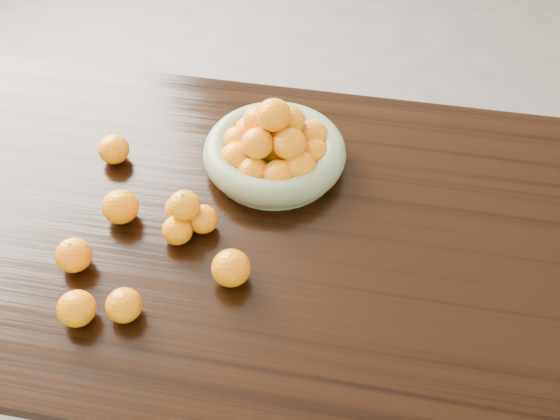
% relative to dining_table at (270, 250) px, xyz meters
% --- Properties ---
extents(ground, '(5.00, 5.00, 0.00)m').
position_rel_dining_table_xyz_m(ground, '(0.00, 0.00, -0.66)').
color(ground, '#5F5B59').
rests_on(ground, ground).
extents(dining_table, '(2.00, 1.00, 0.75)m').
position_rel_dining_table_xyz_m(dining_table, '(0.00, 0.00, 0.00)').
color(dining_table, black).
rests_on(dining_table, ground).
extents(fruit_bowl, '(0.34, 0.34, 0.19)m').
position_rel_dining_table_xyz_m(fruit_bowl, '(-0.02, 0.20, 0.14)').
color(fruit_bowl, gray).
rests_on(fruit_bowl, dining_table).
extents(orange_pyramid, '(0.13, 0.13, 0.11)m').
position_rel_dining_table_xyz_m(orange_pyramid, '(-0.18, -0.04, 0.13)').
color(orange_pyramid, '#FF9807').
rests_on(orange_pyramid, dining_table).
extents(loose_orange_0, '(0.08, 0.08, 0.07)m').
position_rel_dining_table_xyz_m(loose_orange_0, '(-0.38, -0.18, 0.12)').
color(loose_orange_0, '#FF9807').
rests_on(loose_orange_0, dining_table).
extents(loose_orange_1, '(0.07, 0.07, 0.07)m').
position_rel_dining_table_xyz_m(loose_orange_1, '(-0.24, -0.28, 0.12)').
color(loose_orange_1, '#FF9807').
rests_on(loose_orange_1, dining_table).
extents(loose_orange_2, '(0.08, 0.08, 0.08)m').
position_rel_dining_table_xyz_m(loose_orange_2, '(-0.05, -0.16, 0.13)').
color(loose_orange_2, '#FF9807').
rests_on(loose_orange_2, dining_table).
extents(loose_orange_3, '(0.07, 0.07, 0.07)m').
position_rel_dining_table_xyz_m(loose_orange_3, '(-0.41, 0.14, 0.12)').
color(loose_orange_3, '#FF9807').
rests_on(loose_orange_3, dining_table).
extents(loose_orange_4, '(0.08, 0.08, 0.07)m').
position_rel_dining_table_xyz_m(loose_orange_4, '(-0.32, -0.30, 0.12)').
color(loose_orange_4, '#FF9807').
rests_on(loose_orange_4, dining_table).
extents(loose_orange_5, '(0.08, 0.08, 0.08)m').
position_rel_dining_table_xyz_m(loose_orange_5, '(-0.33, -0.04, 0.13)').
color(loose_orange_5, '#FF9807').
rests_on(loose_orange_5, dining_table).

